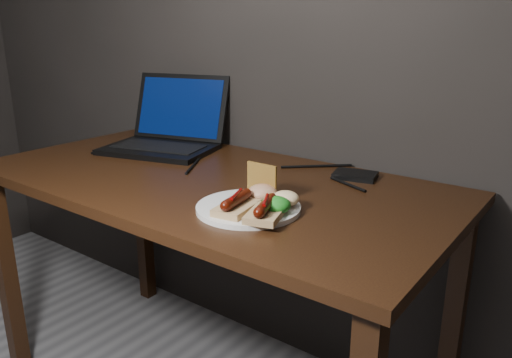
% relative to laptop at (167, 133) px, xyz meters
% --- Properties ---
extents(desk, '(1.40, 0.70, 0.75)m').
position_rel_laptop_xyz_m(desk, '(0.35, -0.18, -0.14)').
color(desk, '#321E0C').
rests_on(desk, ground).
extents(laptop, '(0.44, 0.42, 0.25)m').
position_rel_laptop_xyz_m(laptop, '(0.00, 0.00, 0.00)').
color(laptop, black).
rests_on(laptop, desk).
extents(hard_drive, '(0.13, 0.11, 0.02)m').
position_rel_laptop_xyz_m(hard_drive, '(0.69, 0.07, -0.05)').
color(hard_drive, black).
rests_on(hard_drive, desk).
extents(desk_cables, '(0.92, 0.39, 0.01)m').
position_rel_laptop_xyz_m(desk_cables, '(0.32, -0.04, -0.05)').
color(desk_cables, black).
rests_on(desk_cables, desk).
extents(plate, '(0.32, 0.32, 0.01)m').
position_rel_laptop_xyz_m(plate, '(0.61, -0.32, -0.05)').
color(plate, white).
rests_on(plate, desk).
extents(bread_sausage_center, '(0.09, 0.12, 0.04)m').
position_rel_laptop_xyz_m(bread_sausage_center, '(0.61, -0.37, -0.03)').
color(bread_sausage_center, tan).
rests_on(bread_sausage_center, plate).
extents(bread_sausage_right, '(0.10, 0.13, 0.04)m').
position_rel_laptop_xyz_m(bread_sausage_right, '(0.68, -0.36, -0.03)').
color(bread_sausage_right, tan).
rests_on(bread_sausage_right, plate).
extents(crispbread, '(0.09, 0.01, 0.08)m').
position_rel_laptop_xyz_m(crispbread, '(0.60, -0.25, 0.00)').
color(crispbread, '#AA782E').
rests_on(crispbread, plate).
extents(salad_greens, '(0.07, 0.07, 0.04)m').
position_rel_laptop_xyz_m(salad_greens, '(0.69, -0.32, -0.02)').
color(salad_greens, '#135C12').
rests_on(salad_greens, plate).
extents(salsa_mound, '(0.07, 0.07, 0.04)m').
position_rel_laptop_xyz_m(salsa_mound, '(0.61, -0.27, -0.02)').
color(salsa_mound, maroon).
rests_on(salsa_mound, plate).
extents(coleslaw_mound, '(0.06, 0.06, 0.04)m').
position_rel_laptop_xyz_m(coleslaw_mound, '(0.68, -0.27, -0.02)').
color(coleslaw_mound, '#F0E3CF').
rests_on(coleslaw_mound, plate).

